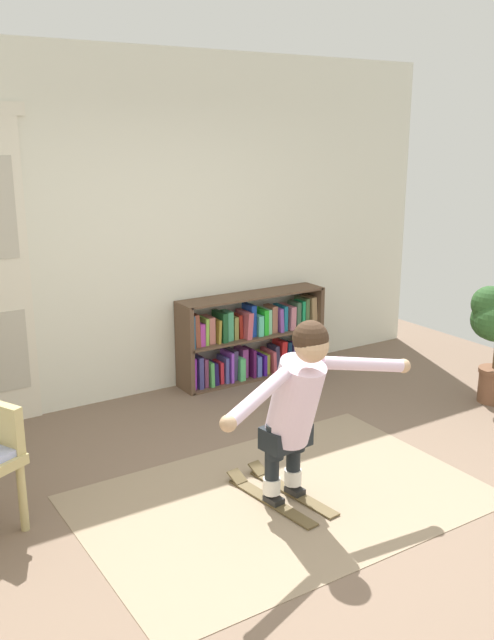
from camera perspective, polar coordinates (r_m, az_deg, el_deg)
ground_plane at (r=4.35m, az=7.21°, el=-16.07°), size 7.20×7.20×0.00m
back_wall at (r=5.99m, az=-8.49°, el=7.46°), size 6.00×0.10×2.90m
rug at (r=4.55m, az=2.90°, el=-14.37°), size 2.49×1.64×0.01m
bookshelf at (r=6.48m, az=0.33°, el=-1.59°), size 1.46×0.30×0.80m
skis_pair at (r=4.55m, az=2.65°, el=-14.02°), size 0.36×0.80×0.07m
person_skier at (r=4.16m, az=4.15°, el=-6.45°), size 1.48×0.60×1.14m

